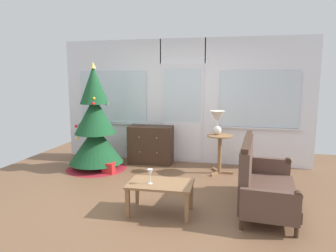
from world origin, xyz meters
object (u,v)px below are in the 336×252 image
(side_table, at_px, (220,146))
(gift_box, at_px, (109,168))
(christmas_tree, at_px, (95,130))
(dresser_cabinet, at_px, (151,145))
(table_lamp, at_px, (217,119))
(coffee_table, at_px, (160,187))
(wine_glass, at_px, (150,173))
(settee_sofa, at_px, (260,181))

(side_table, height_order, gift_box, side_table)
(christmas_tree, bearing_deg, side_table, 5.54)
(side_table, bearing_deg, dresser_cabinet, 165.05)
(table_lamp, distance_m, coffee_table, 2.11)
(coffee_table, bearing_deg, side_table, 71.06)
(wine_glass, xyz_separation_m, gift_box, (-1.24, 1.47, -0.45))
(settee_sofa, bearing_deg, side_table, 114.48)
(dresser_cabinet, height_order, coffee_table, dresser_cabinet)
(christmas_tree, distance_m, table_lamp, 2.34)
(christmas_tree, bearing_deg, settee_sofa, -21.33)
(christmas_tree, xyz_separation_m, coffee_table, (1.73, -1.65, -0.41))
(side_table, bearing_deg, gift_box, -166.74)
(dresser_cabinet, bearing_deg, wine_glass, -73.84)
(settee_sofa, bearing_deg, coffee_table, -159.84)
(side_table, xyz_separation_m, gift_box, (-2.01, -0.47, -0.41))
(dresser_cabinet, relative_size, wine_glass, 4.69)
(christmas_tree, height_order, coffee_table, christmas_tree)
(side_table, xyz_separation_m, wine_glass, (-0.77, -1.94, 0.04))
(dresser_cabinet, distance_m, gift_box, 1.07)
(coffee_table, bearing_deg, wine_glass, -152.98)
(gift_box, bearing_deg, christmas_tree, 146.29)
(christmas_tree, bearing_deg, coffee_table, -43.65)
(dresser_cabinet, distance_m, side_table, 1.49)
(dresser_cabinet, distance_m, table_lamp, 1.55)
(dresser_cabinet, bearing_deg, coffee_table, -70.63)
(table_lamp, distance_m, gift_box, 2.21)
(wine_glass, bearing_deg, table_lamp, 70.37)
(christmas_tree, relative_size, settee_sofa, 1.29)
(side_table, distance_m, table_lamp, 0.50)
(settee_sofa, xyz_separation_m, side_table, (-0.64, 1.41, 0.14))
(table_lamp, bearing_deg, coffee_table, -106.95)
(side_table, distance_m, gift_box, 2.10)
(christmas_tree, bearing_deg, table_lamp, 6.67)
(christmas_tree, relative_size, table_lamp, 4.67)
(table_lamp, relative_size, wine_glass, 2.26)
(table_lamp, relative_size, gift_box, 2.17)
(coffee_table, distance_m, wine_glass, 0.24)
(coffee_table, height_order, gift_box, coffee_table)
(side_table, bearing_deg, wine_glass, -111.55)
(christmas_tree, relative_size, side_table, 2.83)
(side_table, height_order, coffee_table, side_table)
(christmas_tree, xyz_separation_m, table_lamp, (2.31, 0.27, 0.25))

